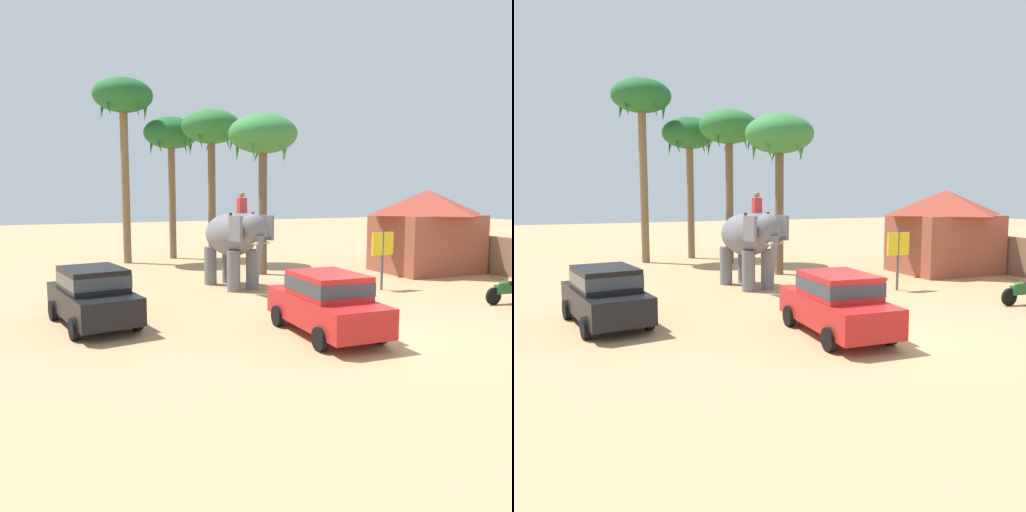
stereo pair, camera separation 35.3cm
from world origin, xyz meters
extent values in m
plane|color=tan|center=(0.00, 0.00, 0.00)|extent=(120.00, 120.00, 0.00)
cube|color=red|center=(-1.08, 1.04, 0.68)|extent=(1.96, 4.20, 0.76)
cube|color=red|center=(-1.09, 0.94, 1.38)|extent=(1.69, 2.20, 0.64)
cube|color=#2D3842|center=(-1.09, 0.94, 1.38)|extent=(1.71, 2.22, 0.35)
cylinder|color=black|center=(-1.85, 2.36, 0.30)|extent=(0.22, 0.61, 0.60)
cylinder|color=black|center=(-0.15, 2.25, 0.30)|extent=(0.22, 0.61, 0.60)
cylinder|color=black|center=(-2.01, -0.18, 0.30)|extent=(0.22, 0.61, 0.60)
cylinder|color=black|center=(-0.32, -0.29, 0.30)|extent=(0.22, 0.61, 0.60)
cube|color=black|center=(-6.64, 4.71, 0.68)|extent=(2.26, 4.30, 0.76)
cube|color=black|center=(-6.63, 4.61, 1.38)|extent=(1.84, 2.30, 0.64)
cube|color=#2D3842|center=(-6.63, 4.61, 1.38)|extent=(1.86, 2.32, 0.35)
cylinder|color=black|center=(-7.66, 5.85, 0.30)|extent=(0.26, 0.62, 0.60)
cylinder|color=black|center=(-5.98, 6.09, 0.30)|extent=(0.26, 0.62, 0.60)
cylinder|color=black|center=(-7.31, 3.33, 0.30)|extent=(0.26, 0.62, 0.60)
cylinder|color=black|center=(-5.62, 3.57, 0.30)|extent=(0.26, 0.62, 0.60)
ellipsoid|color=slate|center=(-0.66, 8.83, 2.15)|extent=(2.08, 3.32, 1.70)
cylinder|color=slate|center=(-0.07, 7.98, 0.80)|extent=(0.52, 0.52, 1.60)
cylinder|color=slate|center=(-0.94, 7.84, 0.80)|extent=(0.52, 0.52, 1.60)
cylinder|color=slate|center=(-0.37, 9.82, 0.80)|extent=(0.52, 0.52, 1.60)
cylinder|color=slate|center=(-1.24, 9.68, 0.80)|extent=(0.52, 0.52, 1.60)
ellipsoid|color=slate|center=(-0.40, 7.22, 2.45)|extent=(1.25, 1.16, 1.20)
cube|color=slate|center=(0.30, 7.44, 2.50)|extent=(0.25, 0.81, 0.96)
cube|color=slate|center=(-1.12, 7.21, 2.50)|extent=(0.25, 0.81, 0.96)
cone|color=slate|center=(-0.32, 6.78, 1.45)|extent=(0.41, 0.41, 1.60)
cone|color=beige|center=(-0.08, 6.87, 1.95)|extent=(0.21, 0.57, 0.21)
cone|color=beige|center=(-0.59, 6.79, 1.95)|extent=(0.21, 0.57, 0.21)
cube|color=red|center=(-0.52, 7.99, 3.35)|extent=(0.37, 0.29, 0.60)
sphere|color=#8E6647|center=(-0.52, 7.99, 3.77)|extent=(0.22, 0.22, 0.22)
cylinder|color=#333338|center=(-0.01, 8.07, 2.80)|extent=(0.12, 0.12, 0.55)
cylinder|color=#333338|center=(-1.03, 7.90, 2.80)|extent=(0.12, 0.12, 0.55)
cylinder|color=black|center=(6.21, 1.78, 0.30)|extent=(0.61, 0.15, 0.60)
cube|color=#23662D|center=(6.81, 1.74, 0.52)|extent=(1.03, 0.28, 0.32)
ellipsoid|color=#23662D|center=(6.66, 1.75, 0.70)|extent=(0.46, 0.27, 0.20)
cylinder|color=black|center=(6.30, 1.78, 0.92)|extent=(0.08, 0.55, 0.04)
cylinder|color=brown|center=(1.97, 11.27, 3.18)|extent=(0.40, 0.40, 6.36)
ellipsoid|color=#337A38|center=(1.97, 11.27, 6.56)|extent=(3.20, 3.20, 1.80)
cone|color=#337A38|center=(3.17, 11.27, 6.06)|extent=(0.40, 0.92, 1.64)
cone|color=#337A38|center=(2.34, 12.41, 6.06)|extent=(0.91, 0.57, 1.67)
cone|color=#337A38|center=(1.00, 11.98, 6.06)|extent=(0.73, 0.83, 1.69)
cone|color=#337A38|center=(1.00, 10.57, 6.06)|extent=(0.73, 0.83, 1.69)
cone|color=#337A38|center=(2.34, 10.13, 6.06)|extent=(0.91, 0.57, 1.67)
cylinder|color=brown|center=(-0.17, 19.12, 3.57)|extent=(0.41, 0.41, 7.14)
ellipsoid|color=#1E5B28|center=(-0.17, 19.12, 7.34)|extent=(3.20, 3.20, 1.80)
cone|color=#1E5B28|center=(1.03, 19.12, 6.84)|extent=(0.40, 0.92, 1.64)
cone|color=#1E5B28|center=(0.20, 20.26, 6.84)|extent=(0.91, 0.57, 1.67)
cone|color=#1E5B28|center=(-1.14, 19.83, 6.84)|extent=(0.73, 0.83, 1.69)
cone|color=#1E5B28|center=(-1.14, 18.42, 6.84)|extent=(0.73, 0.83, 1.69)
cone|color=#1E5B28|center=(0.20, 17.98, 6.84)|extent=(0.91, 0.57, 1.67)
cylinder|color=brown|center=(1.16, 15.96, 3.60)|extent=(0.41, 0.41, 7.20)
ellipsoid|color=#286B2D|center=(1.16, 15.96, 7.40)|extent=(3.20, 3.20, 1.80)
cone|color=#286B2D|center=(2.36, 15.96, 6.90)|extent=(0.40, 0.92, 1.64)
cone|color=#286B2D|center=(1.53, 17.10, 6.90)|extent=(0.91, 0.57, 1.67)
cone|color=#286B2D|center=(0.18, 16.66, 6.90)|extent=(0.73, 0.83, 1.69)
cone|color=#286B2D|center=(0.18, 15.25, 6.90)|extent=(0.73, 0.83, 1.69)
cone|color=#286B2D|center=(1.53, 14.82, 6.90)|extent=(0.91, 0.57, 1.67)
cylinder|color=brown|center=(-3.05, 18.13, 4.44)|extent=(0.43, 0.43, 8.87)
ellipsoid|color=#1E5B28|center=(-3.05, 18.13, 9.07)|extent=(3.20, 3.20, 1.80)
cone|color=#1E5B28|center=(-1.85, 18.13, 8.57)|extent=(0.40, 0.92, 1.64)
cone|color=#1E5B28|center=(-2.68, 19.27, 8.57)|extent=(0.91, 0.57, 1.67)
cone|color=#1E5B28|center=(-4.02, 18.84, 8.57)|extent=(0.73, 0.83, 1.69)
cone|color=#1E5B28|center=(-4.02, 17.43, 8.57)|extent=(0.73, 0.83, 1.69)
cone|color=#1E5B28|center=(-2.68, 16.99, 8.57)|extent=(0.91, 0.57, 1.67)
cube|color=#994C38|center=(9.59, 8.65, 1.40)|extent=(4.54, 3.78, 2.80)
pyramid|color=#9E3828|center=(9.59, 8.65, 3.40)|extent=(5.17, 4.40, 1.20)
cylinder|color=#4C4C51|center=(4.51, 5.64, 1.20)|extent=(0.10, 0.10, 2.40)
cube|color=yellow|center=(4.51, 5.64, 1.85)|extent=(1.00, 0.08, 0.90)
camera|label=1|loc=(-8.48, -10.38, 3.76)|focal=35.81mm
camera|label=2|loc=(-8.16, -10.53, 3.76)|focal=35.81mm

